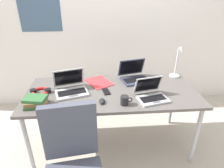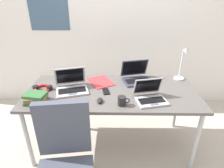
{
  "view_description": "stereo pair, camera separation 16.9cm",
  "coord_description": "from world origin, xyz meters",
  "px_view_note": "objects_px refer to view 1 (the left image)",
  "views": [
    {
      "loc": [
        -0.14,
        -1.79,
        1.72
      ],
      "look_at": [
        0.0,
        0.0,
        0.82
      ],
      "focal_mm": 30.83,
      "sensor_mm": 36.0,
      "label": 1
    },
    {
      "loc": [
        0.03,
        -1.8,
        1.72
      ],
      "look_at": [
        0.0,
        0.0,
        0.82
      ],
      "focal_mm": 30.83,
      "sensor_mm": 36.0,
      "label": 2
    }
  ],
  "objects_px": {
    "laptop_near_lamp": "(71,88)",
    "laptop_center": "(151,95)",
    "laptop_by_keyboard": "(134,76)",
    "headphones": "(41,91)",
    "computer_mouse": "(102,101)",
    "cell_phone": "(106,92)",
    "desk_lamp": "(178,62)",
    "coffee_mug": "(125,100)",
    "paper_folder_near_lamp": "(99,82)",
    "book_stack": "(36,101)"
  },
  "relations": [
    {
      "from": "coffee_mug",
      "to": "desk_lamp",
      "type": "bearing_deg",
      "value": 38.18
    },
    {
      "from": "book_stack",
      "to": "coffee_mug",
      "type": "bearing_deg",
      "value": -3.31
    },
    {
      "from": "headphones",
      "to": "paper_folder_near_lamp",
      "type": "bearing_deg",
      "value": 17.43
    },
    {
      "from": "headphones",
      "to": "coffee_mug",
      "type": "bearing_deg",
      "value": -19.3
    },
    {
      "from": "laptop_near_lamp",
      "to": "laptop_center",
      "type": "height_order",
      "value": "laptop_near_lamp"
    },
    {
      "from": "headphones",
      "to": "coffee_mug",
      "type": "xyz_separation_m",
      "value": [
        0.84,
        -0.3,
        0.03
      ]
    },
    {
      "from": "desk_lamp",
      "to": "laptop_by_keyboard",
      "type": "xyz_separation_m",
      "value": [
        -0.51,
        -0.02,
        -0.15
      ]
    },
    {
      "from": "computer_mouse",
      "to": "paper_folder_near_lamp",
      "type": "height_order",
      "value": "computer_mouse"
    },
    {
      "from": "laptop_by_keyboard",
      "to": "cell_phone",
      "type": "distance_m",
      "value": 0.45
    },
    {
      "from": "cell_phone",
      "to": "laptop_near_lamp",
      "type": "bearing_deg",
      "value": 163.64
    },
    {
      "from": "laptop_by_keyboard",
      "to": "book_stack",
      "type": "height_order",
      "value": "laptop_by_keyboard"
    },
    {
      "from": "laptop_center",
      "to": "book_stack",
      "type": "height_order",
      "value": "laptop_center"
    },
    {
      "from": "computer_mouse",
      "to": "cell_phone",
      "type": "bearing_deg",
      "value": 77.53
    },
    {
      "from": "headphones",
      "to": "book_stack",
      "type": "xyz_separation_m",
      "value": [
        0.02,
        -0.25,
        0.03
      ]
    },
    {
      "from": "computer_mouse",
      "to": "coffee_mug",
      "type": "relative_size",
      "value": 0.85
    },
    {
      "from": "cell_phone",
      "to": "paper_folder_near_lamp",
      "type": "xyz_separation_m",
      "value": [
        -0.07,
        0.23,
        -0.0
      ]
    },
    {
      "from": "laptop_by_keyboard",
      "to": "cell_phone",
      "type": "height_order",
      "value": "laptop_by_keyboard"
    },
    {
      "from": "laptop_near_lamp",
      "to": "computer_mouse",
      "type": "height_order",
      "value": "laptop_near_lamp"
    },
    {
      "from": "desk_lamp",
      "to": "cell_phone",
      "type": "distance_m",
      "value": 0.93
    },
    {
      "from": "cell_phone",
      "to": "coffee_mug",
      "type": "xyz_separation_m",
      "value": [
        0.16,
        -0.25,
        0.04
      ]
    },
    {
      "from": "laptop_near_lamp",
      "to": "book_stack",
      "type": "xyz_separation_m",
      "value": [
        -0.29,
        -0.24,
        -0.0
      ]
    },
    {
      "from": "book_stack",
      "to": "headphones",
      "type": "bearing_deg",
      "value": 95.21
    },
    {
      "from": "desk_lamp",
      "to": "coffee_mug",
      "type": "bearing_deg",
      "value": -141.82
    },
    {
      "from": "laptop_near_lamp",
      "to": "laptop_center",
      "type": "bearing_deg",
      "value": -13.63
    },
    {
      "from": "desk_lamp",
      "to": "paper_folder_near_lamp",
      "type": "bearing_deg",
      "value": -175.93
    },
    {
      "from": "laptop_near_lamp",
      "to": "desk_lamp",
      "type": "bearing_deg",
      "value": 12.3
    },
    {
      "from": "laptop_near_lamp",
      "to": "headphones",
      "type": "distance_m",
      "value": 0.32
    },
    {
      "from": "coffee_mug",
      "to": "paper_folder_near_lamp",
      "type": "bearing_deg",
      "value": 115.56
    },
    {
      "from": "book_stack",
      "to": "computer_mouse",
      "type": "bearing_deg",
      "value": 0.18
    },
    {
      "from": "laptop_center",
      "to": "headphones",
      "type": "xyz_separation_m",
      "value": [
        -1.12,
        0.2,
        -0.03
      ]
    },
    {
      "from": "laptop_by_keyboard",
      "to": "headphones",
      "type": "height_order",
      "value": "laptop_by_keyboard"
    },
    {
      "from": "laptop_center",
      "to": "computer_mouse",
      "type": "height_order",
      "value": "laptop_center"
    },
    {
      "from": "desk_lamp",
      "to": "computer_mouse",
      "type": "bearing_deg",
      "value": -151.12
    },
    {
      "from": "laptop_center",
      "to": "book_stack",
      "type": "bearing_deg",
      "value": -177.77
    },
    {
      "from": "laptop_by_keyboard",
      "to": "computer_mouse",
      "type": "bearing_deg",
      "value": -129.83
    },
    {
      "from": "desk_lamp",
      "to": "coffee_mug",
      "type": "distance_m",
      "value": 0.91
    },
    {
      "from": "laptop_center",
      "to": "computer_mouse",
      "type": "bearing_deg",
      "value": -175.2
    },
    {
      "from": "coffee_mug",
      "to": "cell_phone",
      "type": "bearing_deg",
      "value": 122.37
    },
    {
      "from": "book_stack",
      "to": "paper_folder_near_lamp",
      "type": "relative_size",
      "value": 0.74
    },
    {
      "from": "laptop_center",
      "to": "computer_mouse",
      "type": "relative_size",
      "value": 3.46
    },
    {
      "from": "computer_mouse",
      "to": "coffee_mug",
      "type": "xyz_separation_m",
      "value": [
        0.21,
        -0.05,
        0.03
      ]
    },
    {
      "from": "laptop_by_keyboard",
      "to": "coffee_mug",
      "type": "bearing_deg",
      "value": -109.79
    },
    {
      "from": "book_stack",
      "to": "laptop_near_lamp",
      "type": "bearing_deg",
      "value": 38.98
    },
    {
      "from": "desk_lamp",
      "to": "book_stack",
      "type": "height_order",
      "value": "desk_lamp"
    },
    {
      "from": "book_stack",
      "to": "coffee_mug",
      "type": "height_order",
      "value": "same"
    },
    {
      "from": "headphones",
      "to": "coffee_mug",
      "type": "relative_size",
      "value": 1.89
    },
    {
      "from": "cell_phone",
      "to": "paper_folder_near_lamp",
      "type": "bearing_deg",
      "value": 95.81
    },
    {
      "from": "cell_phone",
      "to": "computer_mouse",
      "type": "bearing_deg",
      "value": -114.99
    },
    {
      "from": "computer_mouse",
      "to": "desk_lamp",
      "type": "bearing_deg",
      "value": 30.02
    },
    {
      "from": "laptop_near_lamp",
      "to": "coffee_mug",
      "type": "relative_size",
      "value": 3.46
    }
  ]
}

